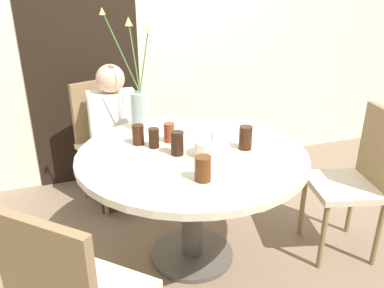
% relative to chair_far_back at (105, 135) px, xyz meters
% --- Properties ---
extents(ground_plane, '(16.00, 16.00, 0.00)m').
position_rel_chair_far_back_xyz_m(ground_plane, '(0.39, -0.93, -0.54)').
color(ground_plane, '#7A6651').
extents(wall_back, '(8.00, 0.05, 2.60)m').
position_rel_chair_far_back_xyz_m(wall_back, '(0.39, 0.40, 0.76)').
color(wall_back, beige).
rests_on(wall_back, ground_plane).
extents(doorway_panel, '(0.90, 0.01, 2.05)m').
position_rel_chair_far_back_xyz_m(doorway_panel, '(-0.08, 0.37, 0.49)').
color(doorway_panel, black).
rests_on(doorway_panel, ground_plane).
extents(dining_table, '(1.29, 1.29, 0.73)m').
position_rel_chair_far_back_xyz_m(dining_table, '(0.39, -0.93, 0.06)').
color(dining_table, beige).
rests_on(dining_table, ground_plane).
extents(chair_far_back, '(0.52, 0.52, 0.94)m').
position_rel_chair_far_back_xyz_m(chair_far_back, '(0.00, 0.00, 0.00)').
color(chair_far_back, beige).
rests_on(chair_far_back, ground_plane).
extents(chair_near_front, '(0.49, 0.49, 0.94)m').
position_rel_chair_far_back_xyz_m(chair_near_front, '(1.36, -1.19, 0.00)').
color(chair_near_front, beige).
rests_on(chair_near_front, ground_plane).
extents(birthday_cake, '(0.19, 0.19, 0.13)m').
position_rel_chair_far_back_xyz_m(birthday_cake, '(0.47, -1.03, 0.23)').
color(birthday_cake, white).
rests_on(birthday_cake, dining_table).
extents(flower_vase, '(0.30, 0.20, 0.75)m').
position_rel_chair_far_back_xyz_m(flower_vase, '(0.20, -0.47, 0.35)').
color(flower_vase, '#9EB2AD').
rests_on(flower_vase, dining_table).
extents(side_plate, '(0.18, 0.18, 0.01)m').
position_rel_chair_far_back_xyz_m(side_plate, '(0.52, -0.67, 0.19)').
color(side_plate, white).
rests_on(side_plate, dining_table).
extents(drink_glass_0, '(0.07, 0.07, 0.13)m').
position_rel_chair_far_back_xyz_m(drink_glass_0, '(0.29, -0.96, 0.26)').
color(drink_glass_0, black).
rests_on(drink_glass_0, dining_table).
extents(drink_glass_1, '(0.08, 0.08, 0.12)m').
position_rel_chair_far_back_xyz_m(drink_glass_1, '(0.32, -1.28, 0.25)').
color(drink_glass_1, '#51280F').
rests_on(drink_glass_1, dining_table).
extents(drink_glass_2, '(0.06, 0.06, 0.11)m').
position_rel_chair_far_back_xyz_m(drink_glass_2, '(0.20, -0.81, 0.25)').
color(drink_glass_2, black).
rests_on(drink_glass_2, dining_table).
extents(drink_glass_3, '(0.06, 0.06, 0.12)m').
position_rel_chair_far_back_xyz_m(drink_glass_3, '(0.31, -0.76, 0.25)').
color(drink_glass_3, maroon).
rests_on(drink_glass_3, dining_table).
extents(drink_glass_4, '(0.08, 0.08, 0.13)m').
position_rel_chair_far_back_xyz_m(drink_glass_4, '(0.68, -1.01, 0.26)').
color(drink_glass_4, '#33190C').
rests_on(drink_glass_4, dining_table).
extents(drink_glass_5, '(0.07, 0.07, 0.12)m').
position_rel_chair_far_back_xyz_m(drink_glass_5, '(0.12, -0.74, 0.25)').
color(drink_glass_5, '#33190C').
rests_on(drink_glass_5, dining_table).
extents(person_boy, '(0.34, 0.24, 1.10)m').
position_rel_chair_far_back_xyz_m(person_boy, '(0.06, -0.15, -0.02)').
color(person_boy, '#383333').
rests_on(person_boy, ground_plane).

